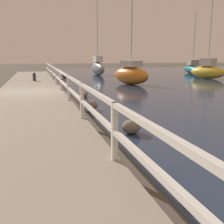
{
  "coord_description": "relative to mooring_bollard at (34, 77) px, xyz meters",
  "views": [
    {
      "loc": [
        0.31,
        -13.81,
        2.02
      ],
      "look_at": [
        3.2,
        -3.81,
        -0.21
      ],
      "focal_mm": 42.0,
      "sensor_mm": 36.0,
      "label": 1
    }
  ],
  "objects": [
    {
      "name": "boulder_water_edge",
      "position": [
        2.77,
        5.85,
        -0.34
      ],
      "size": [
        0.62,
        0.56,
        0.46
      ],
      "color": "gray",
      "rests_on": "ground"
    },
    {
      "name": "sailboat_gray",
      "position": [
        6.66,
        8.49,
        0.27
      ],
      "size": [
        1.18,
        4.91,
        7.83
      ],
      "rotation": [
        0.0,
        0.0,
        -0.03
      ],
      "color": "gray",
      "rests_on": "water_surface"
    },
    {
      "name": "sailboat_orange",
      "position": [
        6.73,
        -1.8,
        0.16
      ],
      "size": [
        2.48,
        3.57,
        6.0
      ],
      "rotation": [
        0.0,
        0.0,
        0.37
      ],
      "color": "orange",
      "rests_on": "water_surface"
    },
    {
      "name": "sailboat_yellow",
      "position": [
        15.19,
        1.01,
        0.15
      ],
      "size": [
        2.44,
        3.77,
        7.82
      ],
      "rotation": [
        0.0,
        0.0,
        0.34
      ],
      "color": "gold",
      "rests_on": "water_surface"
    },
    {
      "name": "ground_plane",
      "position": [
        -0.2,
        -5.92,
        -0.57
      ],
      "size": [
        120.0,
        120.0,
        0.0
      ],
      "primitive_type": "plane",
      "color": "#4C473D"
    },
    {
      "name": "railing",
      "position": [
        1.34,
        -5.92,
        0.38
      ],
      "size": [
        0.1,
        32.5,
        1.01
      ],
      "color": "white",
      "rests_on": "dock_walkway"
    },
    {
      "name": "boulder_near_dock",
      "position": [
        2.46,
        -13.44,
        -0.38
      ],
      "size": [
        0.5,
        0.45,
        0.38
      ],
      "color": "slate",
      "rests_on": "ground"
    },
    {
      "name": "boulder_mid_strip",
      "position": [
        2.41,
        -6.74,
        -0.43
      ],
      "size": [
        0.39,
        0.35,
        0.29
      ],
      "color": "gray",
      "rests_on": "ground"
    },
    {
      "name": "mooring_bollard",
      "position": [
        0.0,
        0.0,
        0.0
      ],
      "size": [
        0.22,
        0.22,
        0.61
      ],
      "color": "#333338",
      "rests_on": "dock_walkway"
    },
    {
      "name": "boulder_upstream",
      "position": [
        2.06,
        -10.15,
        -0.39
      ],
      "size": [
        0.49,
        0.44,
        0.37
      ],
      "color": "slate",
      "rests_on": "ground"
    },
    {
      "name": "dock_walkway",
      "position": [
        -0.2,
        -5.92,
        -0.44
      ],
      "size": [
        3.27,
        36.0,
        0.27
      ],
      "color": "gray",
      "rests_on": "ground"
    },
    {
      "name": "sailboat_teal",
      "position": [
        17.76,
        7.39,
        0.04
      ],
      "size": [
        2.35,
        4.79,
        6.95
      ],
      "rotation": [
        0.0,
        0.0,
        -0.23
      ],
      "color": "#1E707A",
      "rests_on": "water_surface"
    }
  ]
}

